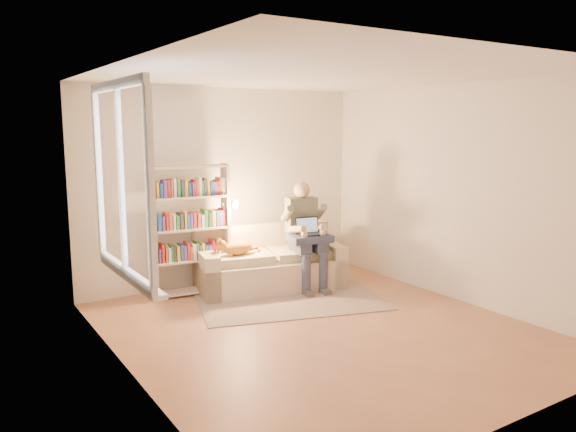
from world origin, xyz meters
TOP-DOWN VIEW (x-y plane):
  - floor at (0.00, 0.00)m, footprint 4.50×4.50m
  - ceiling at (0.00, 0.00)m, footprint 4.00×4.50m
  - wall_left at (-2.00, 0.00)m, footprint 0.02×4.50m
  - wall_right at (2.00, 0.00)m, footprint 0.02×4.50m
  - wall_back at (0.00, 2.25)m, footprint 4.00×0.02m
  - wall_front at (0.00, -2.25)m, footprint 4.00×0.02m
  - window at (-1.95, 0.20)m, footprint 0.12×1.52m
  - sofa at (0.33, 1.63)m, footprint 2.00×1.21m
  - person at (0.74, 1.39)m, footprint 0.50×0.68m
  - cat at (-0.14, 1.60)m, footprint 0.59×0.28m
  - blanket at (0.69, 1.26)m, footprint 0.60×0.52m
  - laptop at (0.70, 1.27)m, footprint 0.36×0.31m
  - bookshelf at (-0.64, 1.90)m, footprint 1.08×0.41m
  - rug at (0.24, 0.96)m, footprint 2.49×1.88m

SIDE VIEW (x-z plane):
  - floor at x=0.00m, z-range 0.00..0.00m
  - rug at x=0.24m, z-range 0.00..0.01m
  - sofa at x=0.33m, z-range -0.11..0.69m
  - cat at x=-0.14m, z-range 0.49..0.70m
  - blanket at x=0.69m, z-range 0.64..0.73m
  - person at x=0.74m, z-range 0.08..1.47m
  - laptop at x=0.70m, z-range 0.65..0.92m
  - bookshelf at x=-0.64m, z-range 0.09..1.72m
  - wall_left at x=-2.00m, z-range 0.00..2.60m
  - wall_right at x=2.00m, z-range 0.00..2.60m
  - wall_back at x=0.00m, z-range 0.00..2.60m
  - wall_front at x=0.00m, z-range 0.00..2.60m
  - window at x=-1.95m, z-range 0.53..2.22m
  - ceiling at x=0.00m, z-range 2.59..2.61m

